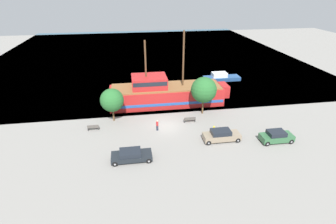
% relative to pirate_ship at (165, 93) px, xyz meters
% --- Properties ---
extents(ground_plane, '(160.00, 160.00, 0.00)m').
position_rel_pirate_ship_xyz_m(ground_plane, '(-0.98, -7.75, -1.85)').
color(ground_plane, gray).
extents(water_surface, '(80.00, 80.00, 0.00)m').
position_rel_pirate_ship_xyz_m(water_surface, '(-0.98, 36.25, -1.85)').
color(water_surface, '#33566B').
rests_on(water_surface, ground).
extents(pirate_ship, '(19.70, 5.32, 11.86)m').
position_rel_pirate_ship_xyz_m(pirate_ship, '(0.00, 0.00, 0.00)').
color(pirate_ship, '#A31E1E').
rests_on(pirate_ship, water_surface).
extents(moored_boat_dockside, '(7.51, 2.42, 1.66)m').
position_rel_pirate_ship_xyz_m(moored_boat_dockside, '(13.20, 9.91, -1.24)').
color(moored_boat_dockside, navy).
rests_on(moored_boat_dockside, water_surface).
extents(parked_car_curb_front, '(4.59, 2.01, 1.25)m').
position_rel_pirate_ship_xyz_m(parked_car_curb_front, '(-6.05, -14.98, -1.22)').
color(parked_car_curb_front, black).
rests_on(parked_car_curb_front, ground_plane).
extents(parked_car_curb_mid, '(4.71, 1.80, 1.51)m').
position_rel_pirate_ship_xyz_m(parked_car_curb_mid, '(5.42, -12.56, -1.11)').
color(parked_car_curb_mid, '#7F705B').
rests_on(parked_car_curb_mid, ground_plane).
extents(parked_car_curb_rear, '(4.10, 1.83, 1.51)m').
position_rel_pirate_ship_xyz_m(parked_car_curb_rear, '(12.23, -13.88, -1.11)').
color(parked_car_curb_rear, '#2D5B38').
rests_on(parked_car_curb_rear, ground_plane).
extents(fire_hydrant, '(0.42, 0.25, 0.76)m').
position_rel_pirate_ship_xyz_m(fire_hydrant, '(5.24, -10.12, -1.44)').
color(fire_hydrant, yellow).
rests_on(fire_hydrant, ground_plane).
extents(bench_promenade_east, '(1.69, 0.45, 0.85)m').
position_rel_pirate_ship_xyz_m(bench_promenade_east, '(2.57, -7.13, -1.42)').
color(bench_promenade_east, '#4C4742').
rests_on(bench_promenade_east, ground_plane).
extents(bench_promenade_west, '(1.53, 0.45, 0.85)m').
position_rel_pirate_ship_xyz_m(bench_promenade_west, '(-11.02, -7.37, -1.43)').
color(bench_promenade_west, '#4C4742').
rests_on(bench_promenade_west, ground_plane).
extents(pedestrian_walking_near, '(0.32, 0.32, 1.52)m').
position_rel_pirate_ship_xyz_m(pedestrian_walking_near, '(-2.34, -8.71, -1.09)').
color(pedestrian_walking_near, '#232838').
rests_on(pedestrian_walking_near, ground_plane).
extents(tree_row_east, '(3.34, 3.34, 4.95)m').
position_rel_pirate_ship_xyz_m(tree_row_east, '(-8.32, -4.95, 1.42)').
color(tree_row_east, brown).
rests_on(tree_row_east, ground_plane).
extents(tree_row_mideast, '(3.86, 3.86, 5.83)m').
position_rel_pirate_ship_xyz_m(tree_row_mideast, '(5.17, -4.62, 2.04)').
color(tree_row_mideast, brown).
rests_on(tree_row_mideast, ground_plane).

